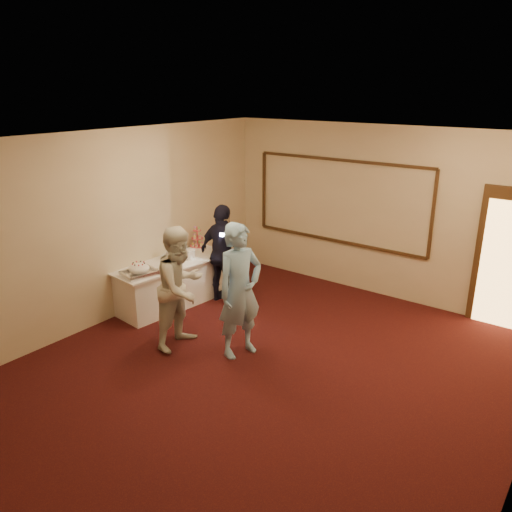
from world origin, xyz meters
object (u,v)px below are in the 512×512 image
at_px(tart, 171,267).
at_px(man, 240,291).
at_px(guest, 223,254).
at_px(plate_stack_b, 189,254).
at_px(woman, 181,287).
at_px(plate_stack_a, 171,255).
at_px(pavlova_tray, 139,270).
at_px(buffet_table, 173,283).
at_px(cupcake_stand, 197,239).

bearing_deg(tart, man, -12.51).
bearing_deg(guest, tart, 68.34).
xyz_separation_m(plate_stack_b, woman, (1.00, -1.20, 0.03)).
distance_m(plate_stack_b, woman, 1.56).
distance_m(plate_stack_a, plate_stack_b, 0.32).
bearing_deg(pavlova_tray, plate_stack_b, 85.17).
relative_size(buffet_table, guest, 1.25).
distance_m(buffet_table, plate_stack_a, 0.48).
height_order(tart, man, man).
bearing_deg(buffet_table, plate_stack_a, 137.89).
bearing_deg(man, plate_stack_b, 79.82).
xyz_separation_m(buffet_table, man, (1.99, -0.62, 0.57)).
distance_m(buffet_table, cupcake_stand, 1.07).
relative_size(pavlova_tray, man, 0.32).
relative_size(cupcake_stand, man, 0.22).
xyz_separation_m(pavlova_tray, tart, (0.17, 0.52, -0.06)).
height_order(buffet_table, plate_stack_b, plate_stack_b).
bearing_deg(plate_stack_b, guest, 34.20).
bearing_deg(guest, cupcake_stand, -14.39).
height_order(plate_stack_b, man, man).
relative_size(buffet_table, cupcake_stand, 5.22).
bearing_deg(buffet_table, tart, -45.27).
distance_m(buffet_table, man, 2.16).
height_order(plate_stack_b, woman, woman).
relative_size(plate_stack_b, tart, 0.77).
xyz_separation_m(tart, woman, (0.92, -0.68, 0.10)).
bearing_deg(buffet_table, plate_stack_b, 61.33).
height_order(man, woman, man).
height_order(buffet_table, man, man).
xyz_separation_m(plate_stack_a, man, (2.09, -0.72, 0.11)).
bearing_deg(plate_stack_a, man, -18.94).
xyz_separation_m(buffet_table, plate_stack_b, (0.15, 0.28, 0.47)).
bearing_deg(woman, tart, 48.82).
height_order(plate_stack_a, guest, guest).
height_order(buffet_table, cupcake_stand, cupcake_stand).
bearing_deg(plate_stack_a, guest, 34.71).
relative_size(cupcake_stand, plate_stack_a, 2.25).
bearing_deg(cupcake_stand, plate_stack_b, -57.74).
distance_m(cupcake_stand, guest, 0.93).
relative_size(pavlova_tray, woman, 0.34).
bearing_deg(tart, buffet_table, 134.73).
relative_size(pavlova_tray, plate_stack_b, 2.92).
xyz_separation_m(plate_stack_a, guest, (0.74, 0.51, 0.02)).
relative_size(plate_stack_b, man, 0.11).
distance_m(woman, guest, 1.61).
bearing_deg(man, guest, 63.59).
height_order(tart, guest, guest).
bearing_deg(cupcake_stand, plate_stack_a, -80.33).
distance_m(tart, guest, 0.94).
bearing_deg(buffet_table, woman, -38.59).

